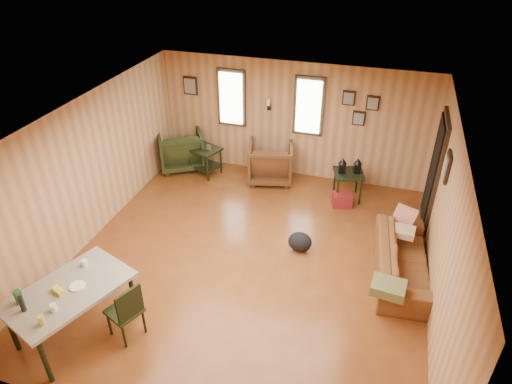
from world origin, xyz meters
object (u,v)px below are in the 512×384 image
sofa (404,254)px  end_table (206,157)px  side_table (349,171)px  recliner_green (180,147)px  recliner_brown (270,160)px  dining_table (68,294)px

sofa → end_table: sofa is taller
end_table → sofa: bearing=-26.8°
end_table → side_table: (2.99, -0.11, 0.19)m
recliner_green → recliner_brown: bearing=149.0°
sofa → recliner_green: recliner_green is taller
sofa → dining_table: bearing=116.1°
side_table → dining_table: 5.33m
side_table → dining_table: bearing=-124.1°
sofa → recliner_green: bearing=60.0°
recliner_brown → end_table: recliner_brown is taller
side_table → dining_table: (-2.99, -4.41, 0.10)m
sofa → end_table: 4.56m
side_table → recliner_brown: bearing=170.9°
recliner_green → end_table: recliner_green is taller
recliner_green → end_table: bearing=136.6°
side_table → dining_table: size_ratio=0.51×
sofa → side_table: (-1.09, 1.95, 0.21)m
sofa → dining_table: (-4.07, -2.46, 0.32)m
recliner_brown → recliner_green: 2.01m
recliner_brown → side_table: recliner_brown is taller
end_table → dining_table: dining_table is taller
end_table → dining_table: (0.00, -4.52, 0.29)m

